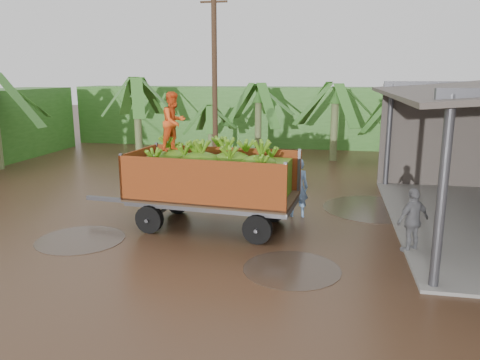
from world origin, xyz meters
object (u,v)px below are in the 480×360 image
man_blue (297,188)px  utility_pole (215,81)px  man_grey (413,220)px  banana_trailer (212,179)px

man_blue → utility_pole: size_ratio=0.23×
man_grey → utility_pole: bearing=-87.7°
man_grey → utility_pole: size_ratio=0.21×
banana_trailer → utility_pole: bearing=108.5°
banana_trailer → man_grey: banana_trailer is taller
banana_trailer → utility_pole: utility_pole is taller
man_blue → man_grey: (3.04, -2.45, -0.10)m
banana_trailer → man_blue: bearing=37.5°
banana_trailer → utility_pole: 8.67m
man_grey → man_blue: bearing=-75.6°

